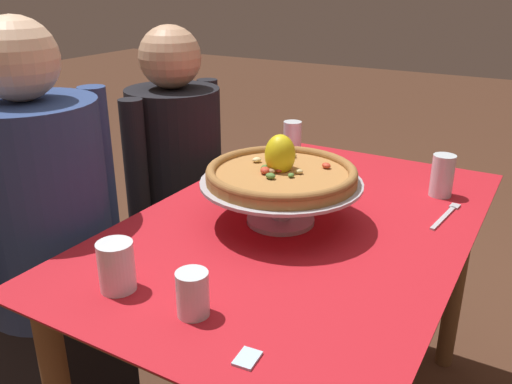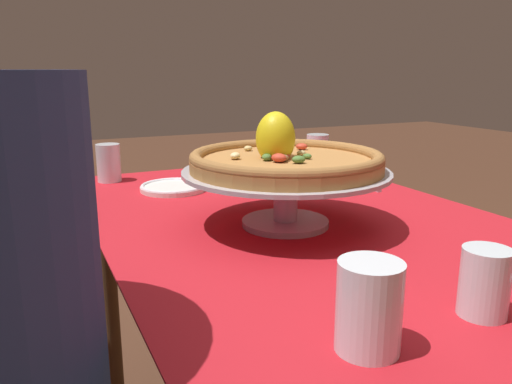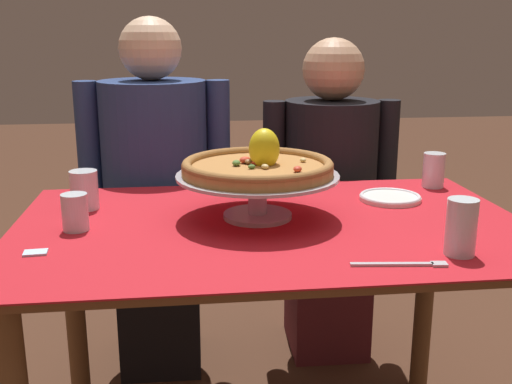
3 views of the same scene
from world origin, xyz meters
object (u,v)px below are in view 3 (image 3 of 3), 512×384
side_plate (390,197)px  diner_left (157,202)px  pizza_stand (258,186)px  sugar_packet (35,253)px  diner_right (329,206)px  dinner_fork (405,264)px  water_glass_side_left (75,214)px  water_glass_back_left (84,192)px  water_glass_back_right (433,172)px  pizza (258,165)px  water_glass_front_right (461,230)px

side_plate → diner_left: bearing=146.0°
pizza_stand → sugar_packet: (-0.51, -0.21, -0.08)m
diner_left → diner_right: diner_left is taller
diner_left → sugar_packet: bearing=-106.1°
diner_left → dinner_fork: bearing=-60.3°
dinner_fork → water_glass_side_left: bearing=155.5°
water_glass_back_left → side_plate: 0.86m
water_glass_back_right → diner_right: diner_right is taller
pizza_stand → side_plate: bearing=17.0°
water_glass_back_right → diner_left: (-0.87, 0.33, -0.16)m
water_glass_back_right → diner_left: size_ratio=0.09×
pizza → water_glass_front_right: pizza is taller
water_glass_front_right → water_glass_back_right: (0.18, 0.58, -0.01)m
water_glass_back_left → pizza: bearing=-16.7°
side_plate → diner_left: size_ratio=0.14×
water_glass_back_right → water_glass_side_left: (-1.03, -0.30, -0.01)m
side_plate → diner_right: 0.53m
pizza_stand → side_plate: pizza_stand is taller
water_glass_side_left → sugar_packet: size_ratio=1.82×
pizza → diner_right: bearing=60.9°
water_glass_back_left → water_glass_side_left: water_glass_back_left is taller
pizza → sugar_packet: 0.57m
pizza_stand → water_glass_back_right: size_ratio=3.91×
side_plate → sugar_packet: (-0.91, -0.33, -0.01)m
pizza → water_glass_side_left: (-0.45, -0.05, -0.10)m
sugar_packet → diner_right: bearing=43.9°
water_glass_side_left → side_plate: 0.87m
side_plate → diner_right: size_ratio=0.15×
pizza → water_glass_back_left: (-0.46, 0.14, -0.09)m
water_glass_front_right → diner_left: (-0.68, 0.90, -0.17)m
pizza → side_plate: size_ratio=2.21×
water_glass_front_right → diner_right: size_ratio=0.11×
pizza → diner_right: size_ratio=0.33×
water_glass_back_left → pizza_stand: bearing=-16.9°
pizza_stand → pizza: size_ratio=1.08×
water_glass_front_right → pizza_stand: bearing=141.2°
dinner_fork → diner_left: diner_left is taller
pizza_stand → water_glass_back_right: pizza_stand is taller
pizza → dinner_fork: bearing=-55.2°
dinner_fork → diner_right: 1.01m
pizza → water_glass_front_right: (0.40, -0.32, -0.08)m
water_glass_back_left → sugar_packet: 0.35m
water_glass_back_right → diner_left: 0.94m
diner_right → sugar_packet: bearing=-136.1°
water_glass_side_left → water_glass_front_right: bearing=-17.9°
water_glass_back_right → sugar_packet: water_glass_back_right is taller
sugar_packet → diner_right: size_ratio=0.04×
pizza_stand → diner_left: bearing=116.0°
diner_right → water_glass_front_right: bearing=-86.7°
water_glass_back_right → sugar_packet: bearing=-157.1°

